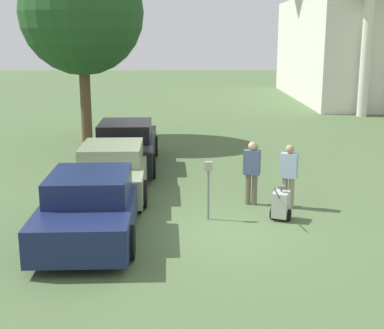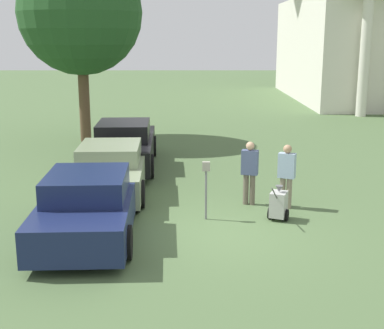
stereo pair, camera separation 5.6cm
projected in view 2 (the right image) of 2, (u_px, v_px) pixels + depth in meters
The scene contains 10 objects.
ground_plane at pixel (214, 232), 11.97m from camera, with size 120.00×120.00×0.00m, color #4C663D.
parked_car_navy at pixel (89, 205), 11.70m from camera, with size 2.20×4.77×1.43m.
parked_car_sage at pixel (111, 169), 14.90m from camera, with size 2.13×4.82×1.40m.
parked_car_black at pixel (124, 146), 17.84m from camera, with size 2.19×5.11×1.54m.
parking_meter at pixel (206, 180), 12.58m from camera, with size 0.18×0.09×1.41m.
person_worker at pixel (250, 169), 13.73m from camera, with size 0.46×0.33×1.66m.
person_supervisor at pixel (286, 173), 13.44m from camera, with size 0.47×0.37×1.64m.
equipment_cart at pixel (278, 204), 12.68m from camera, with size 0.57×0.99×1.00m.
church at pixel (375, 9), 36.29m from camera, with size 10.73×17.58×24.30m.
shade_tree at pixel (80, 13), 21.25m from camera, with size 4.95×4.95×7.68m.
Camera 2 is at (-0.50, -11.29, 4.25)m, focal length 50.00 mm.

